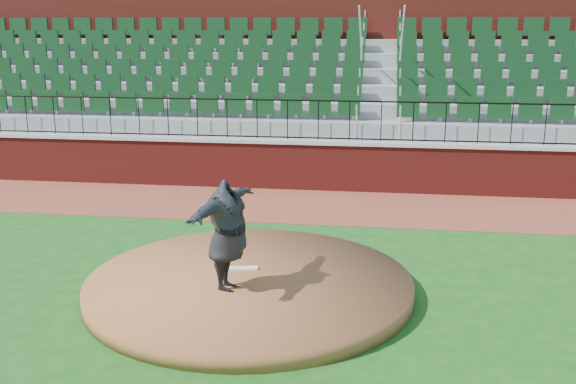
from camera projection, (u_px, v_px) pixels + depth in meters
The scene contains 10 objects.
ground at pixel (275, 293), 10.74m from camera, with size 90.00×90.00×0.00m, color #174E16.
warning_track at pixel (311, 205), 15.92m from camera, with size 34.00×3.20×0.01m, color brown.
field_wall at pixel (318, 167), 17.31m from camera, with size 34.00×0.35×1.20m, color maroon.
wall_cap at pixel (318, 142), 17.15m from camera, with size 34.00×0.45×0.10m, color #B7B7B7.
wall_railing at pixel (318, 120), 17.02m from camera, with size 34.00×0.05×1.00m, color black, non-canonical shape.
seating_stands at pixel (328, 90), 19.51m from camera, with size 34.00×5.10×4.60m, color gray, non-canonical shape.
concourse_wall at pixel (335, 68), 22.09m from camera, with size 34.00×0.50×5.50m, color maroon.
pitchers_mound at pixel (250, 285), 10.74m from camera, with size 5.20×5.20×0.25m, color brown.
pitching_rubber at pixel (242, 268), 11.08m from camera, with size 0.52×0.13×0.03m, color white.
pitcher at pixel (228, 235), 10.06m from camera, with size 2.11×0.57×1.72m, color black.
Camera 1 is at (1.61, -9.89, 4.20)m, focal length 41.90 mm.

